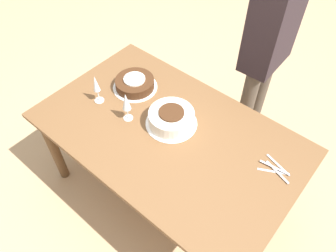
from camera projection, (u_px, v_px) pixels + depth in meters
name	position (u px, v px, depth m)	size (l,w,h in m)	color
ground_plane	(168.00, 191.00, 2.54)	(12.00, 12.00, 0.00)	tan
dining_table	(168.00, 141.00, 2.07)	(1.62, 0.99, 0.73)	brown
cake_center_white	(171.00, 118.00, 2.00)	(0.32, 0.32, 0.11)	white
cake_front_chocolate	(135.00, 83.00, 2.22)	(0.30, 0.30, 0.08)	white
wine_glass_near	(96.00, 85.00, 2.06)	(0.06, 0.06, 0.21)	silver
wine_glass_far	(126.00, 103.00, 1.96)	(0.06, 0.06, 0.21)	silver
fork_pile	(276.00, 169.00, 1.81)	(0.19, 0.13, 0.01)	silver
person_cutting	(270.00, 38.00, 2.17)	(0.23, 0.41, 1.65)	#4C4238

